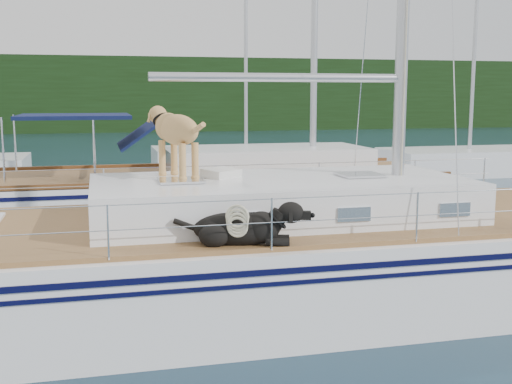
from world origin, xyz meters
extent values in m
plane|color=black|center=(0.00, 0.00, 0.00)|extent=(120.00, 120.00, 0.00)
cube|color=black|center=(0.00, 45.00, 3.00)|extent=(90.00, 3.00, 6.00)
cube|color=#595147|center=(0.00, 46.20, 0.60)|extent=(92.00, 1.00, 1.20)
cube|color=white|center=(0.00, 0.00, 0.50)|extent=(12.00, 3.80, 1.40)
cube|color=olive|center=(0.00, 0.00, 1.23)|extent=(11.52, 3.50, 0.06)
cube|color=white|center=(0.80, 0.00, 1.54)|extent=(5.20, 2.50, 0.55)
cylinder|color=silver|center=(0.80, 0.00, 3.21)|extent=(3.60, 0.12, 0.12)
cylinder|color=silver|center=(0.00, -1.75, 1.82)|extent=(10.56, 0.01, 0.01)
cylinder|color=silver|center=(0.00, 1.75, 1.82)|extent=(10.56, 0.01, 0.01)
cube|color=#1A27A8|center=(-0.73, 1.55, 1.28)|extent=(0.79, 0.73, 0.05)
cube|color=silver|center=(0.02, 0.34, 1.87)|extent=(0.61, 0.59, 0.12)
torus|color=beige|center=(-0.18, -1.66, 1.62)|extent=(0.35, 0.23, 0.34)
cube|color=white|center=(1.05, 6.31, 0.45)|extent=(11.00, 3.50, 1.30)
cube|color=olive|center=(1.05, 6.31, 1.10)|extent=(10.56, 3.29, 0.06)
cube|color=white|center=(2.25, 6.31, 1.45)|extent=(4.80, 2.30, 0.55)
cube|color=#101943|center=(-2.15, 6.31, 2.50)|extent=(2.40, 2.30, 0.08)
cube|color=white|center=(4.00, 16.00, 0.40)|extent=(7.20, 3.00, 1.10)
cylinder|color=silver|center=(4.00, 16.00, 6.00)|extent=(0.14, 0.14, 11.00)
cube|color=white|center=(12.00, 13.00, 0.40)|extent=(6.40, 3.00, 1.10)
cylinder|color=silver|center=(12.00, 13.00, 6.00)|extent=(0.14, 0.14, 11.00)
camera|label=1|loc=(-1.67, -8.59, 2.97)|focal=45.00mm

